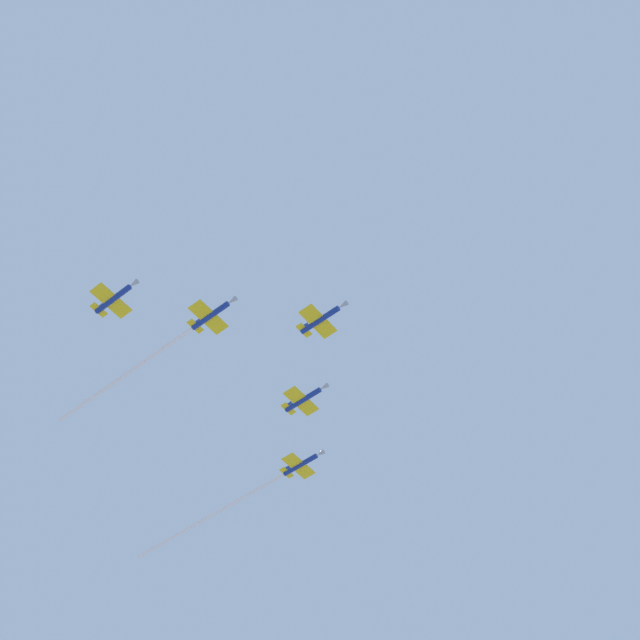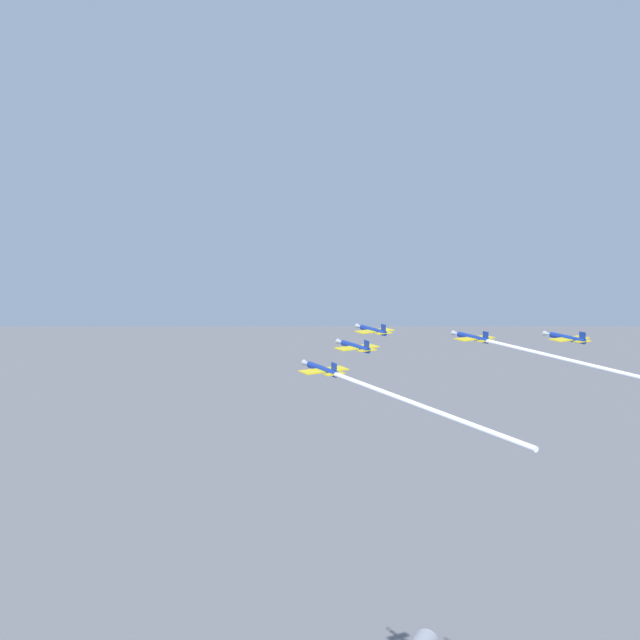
{
  "view_description": "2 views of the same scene",
  "coord_description": "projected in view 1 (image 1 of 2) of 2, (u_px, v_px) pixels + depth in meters",
  "views": [
    {
      "loc": [
        76.72,
        30.2,
        3.49
      ],
      "look_at": [
        -12.25,
        9.6,
        131.04
      ],
      "focal_mm": 44.67,
      "sensor_mm": 36.0,
      "label": 1
    },
    {
      "loc": [
        -171.95,
        -89.27,
        162.92
      ],
      "look_at": [
        -24.41,
        15.11,
        134.36
      ],
      "focal_mm": 49.44,
      "sensor_mm": 36.0,
      "label": 2
    }
  ],
  "objects": [
    {
      "name": "jet_starboard_inner",
      "position": [
        162.0,
        349.0,
        160.62
      ],
      "size": [
        23.58,
        46.49,
        2.43
      ],
      "rotation": [
        0.0,
        0.0,
        5.84
      ],
      "color": "navy"
    },
    {
      "name": "jet_port_outer",
      "position": [
        245.0,
        496.0,
        186.23
      ],
      "size": [
        27.13,
        53.98,
        2.43
      ],
      "rotation": [
        0.0,
        0.0,
        5.84
      ],
      "color": "navy"
    },
    {
      "name": "jet_port_inner",
      "position": [
        304.0,
        399.0,
        169.46
      ],
      "size": [
        8.88,
        11.38,
        2.43
      ],
      "rotation": [
        0.0,
        0.0,
        5.84
      ],
      "color": "navy"
    },
    {
      "name": "jet_lead",
      "position": [
        321.0,
        319.0,
        156.79
      ],
      "size": [
        8.88,
        11.38,
        2.43
      ],
      "rotation": [
        0.0,
        0.0,
        5.84
      ],
      "color": "navy"
    },
    {
      "name": "jet_starboard_outer",
      "position": [
        114.0,
        299.0,
        154.18
      ],
      "size": [
        8.88,
        11.38,
        2.43
      ],
      "rotation": [
        0.0,
        0.0,
        5.84
      ],
      "color": "navy"
    }
  ]
}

